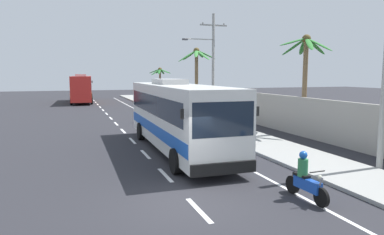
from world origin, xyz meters
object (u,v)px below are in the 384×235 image
(coach_bus_far_lane, at_px, (82,88))
(pedestrian_near_kerb, at_px, (197,109))
(motorcycle_beside_bus, at_px, (305,180))
(coach_bus_foreground, at_px, (177,114))
(palm_third, at_px, (197,68))
(motorcycle_trailing, at_px, (170,117))
(palm_nearest, at_px, (305,64))
(palm_second, at_px, (160,76))
(utility_pole_mid, at_px, (212,63))

(coach_bus_far_lane, xyz_separation_m, pedestrian_near_kerb, (8.55, -23.73, -1.02))
(pedestrian_near_kerb, bearing_deg, motorcycle_beside_bus, -65.65)
(coach_bus_foreground, height_order, palm_third, palm_third)
(motorcycle_beside_bus, bearing_deg, coach_bus_foreground, 101.72)
(motorcycle_trailing, height_order, palm_nearest, palm_nearest)
(palm_second, xyz_separation_m, palm_third, (-1.18, -18.65, 0.83))
(palm_second, bearing_deg, motorcycle_beside_bus, -97.64)
(pedestrian_near_kerb, xyz_separation_m, palm_third, (1.02, 2.90, 3.52))
(coach_bus_far_lane, distance_m, motorcycle_beside_bus, 42.96)
(coach_bus_foreground, height_order, pedestrian_near_kerb, coach_bus_foreground)
(motorcycle_beside_bus, xyz_separation_m, palm_nearest, (7.42, 10.09, 3.98))
(palm_nearest, height_order, palm_second, palm_nearest)
(motorcycle_beside_bus, xyz_separation_m, palm_second, (5.42, 40.43, 3.10))
(motorcycle_beside_bus, height_order, palm_second, palm_second)
(motorcycle_beside_bus, distance_m, motorcycle_trailing, 17.02)
(coach_bus_foreground, bearing_deg, pedestrian_near_kerb, 64.75)
(utility_pole_mid, relative_size, palm_second, 1.86)
(coach_bus_far_lane, bearing_deg, palm_nearest, -68.60)
(palm_nearest, bearing_deg, palm_third, 105.20)
(palm_third, bearing_deg, coach_bus_foreground, -114.01)
(coach_bus_foreground, distance_m, pedestrian_near_kerb, 11.66)
(pedestrian_near_kerb, relative_size, palm_nearest, 0.27)
(coach_bus_far_lane, xyz_separation_m, palm_nearest, (12.74, -32.51, 2.55))
(pedestrian_near_kerb, bearing_deg, palm_second, 118.24)
(coach_bus_far_lane, bearing_deg, motorcycle_beside_bus, -82.88)
(motorcycle_beside_bus, xyz_separation_m, pedestrian_near_kerb, (3.23, 18.87, 0.41))
(motorcycle_beside_bus, relative_size, palm_nearest, 0.30)
(motorcycle_beside_bus, xyz_separation_m, utility_pole_mid, (4.90, 19.65, 4.30))
(coach_bus_foreground, distance_m, palm_second, 32.91)
(motorcycle_beside_bus, relative_size, motorcycle_trailing, 1.00)
(utility_pole_mid, bearing_deg, palm_nearest, -75.23)
(motorcycle_trailing, xyz_separation_m, palm_third, (3.91, 4.75, 3.91))
(pedestrian_near_kerb, distance_m, palm_second, 21.83)
(motorcycle_beside_bus, relative_size, palm_third, 0.31)
(coach_bus_far_lane, height_order, utility_pole_mid, utility_pole_mid)
(utility_pole_mid, bearing_deg, motorcycle_trailing, -150.03)
(motorcycle_trailing, height_order, palm_second, palm_second)
(motorcycle_trailing, bearing_deg, coach_bus_foreground, -103.41)
(motorcycle_trailing, bearing_deg, motorcycle_beside_bus, -91.11)
(coach_bus_foreground, bearing_deg, palm_second, 77.42)
(motorcycle_trailing, bearing_deg, palm_second, 77.73)
(motorcycle_trailing, bearing_deg, utility_pole_mid, 29.97)
(utility_pole_mid, bearing_deg, palm_third, 107.12)
(pedestrian_near_kerb, relative_size, palm_third, 0.27)
(coach_bus_far_lane, xyz_separation_m, palm_second, (10.75, -2.18, 1.67))
(coach_bus_far_lane, relative_size, palm_third, 1.81)
(coach_bus_far_lane, distance_m, palm_third, 23.06)
(coach_bus_foreground, xyz_separation_m, palm_nearest, (9.15, 1.73, 2.68))
(coach_bus_foreground, xyz_separation_m, palm_second, (7.15, 32.07, 1.80))
(coach_bus_foreground, relative_size, palm_second, 2.48)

